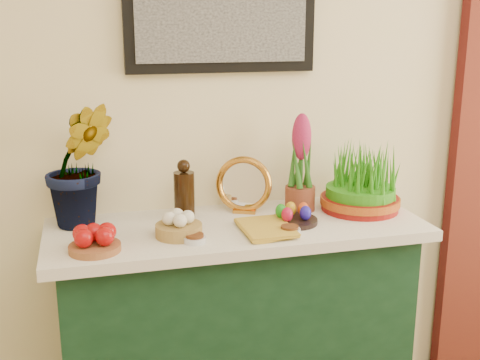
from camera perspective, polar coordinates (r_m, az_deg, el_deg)
The scene contains 13 objects.
sideboard at distance 2.45m, azimuth -0.31°, elevation -14.44°, with size 1.30×0.45×0.85m, color #163E23.
tablecloth at distance 2.27m, azimuth -0.32°, elevation -4.58°, with size 1.40×0.55×0.04m, color white.
hyacinth_green at distance 2.23m, azimuth -15.07°, elevation 3.22°, with size 0.30×0.26×0.61m, color #2C6D1F.
apple_bowl at distance 2.03m, azimuth -13.64°, elevation -5.63°, with size 0.22×0.22×0.09m.
garlic_basket at distance 2.12m, azimuth -5.84°, elevation -4.35°, with size 0.22×0.22×0.09m.
vinegar_cruet at distance 2.30m, azimuth -5.31°, elevation -1.19°, with size 0.08×0.08×0.23m.
mirror at distance 2.36m, azimuth 0.36°, elevation -0.51°, with size 0.22×0.14×0.22m.
book at distance 2.14m, azimuth 0.24°, elevation -4.75°, with size 0.16×0.23×0.03m, color gold.
spice_dish_left at distance 2.07m, azimuth -4.32°, elevation -5.56°, with size 0.08×0.08×0.03m.
spice_dish_right at distance 2.15m, azimuth 4.72°, elevation -4.78°, with size 0.08×0.08×0.03m.
egg_plate at distance 2.26m, azimuth 5.11°, elevation -3.45°, with size 0.20×0.20×0.07m.
hyacinth_pink at distance 2.38m, azimuth 5.78°, elevation 1.19°, with size 0.12×0.12×0.39m.
wheatgrass_sabzeh at distance 2.43m, azimuth 11.39°, elevation -0.23°, with size 0.32×0.32×0.26m.
Camera 1 is at (-0.77, -0.06, 1.62)m, focal length 45.00 mm.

